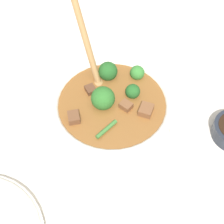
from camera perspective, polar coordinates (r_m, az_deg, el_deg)
name	(u,v)px	position (r m, az deg, el deg)	size (l,w,h in m)	color
ground_plane	(112,130)	(0.64, 0.00, -3.38)	(4.00, 4.00, 0.00)	silver
stew_bowl	(112,114)	(0.59, -0.02, -0.33)	(0.28, 0.22, 0.27)	white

